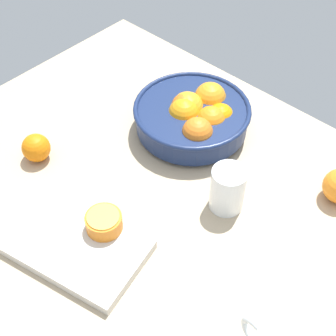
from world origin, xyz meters
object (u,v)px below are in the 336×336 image
juice_glass (227,191)px  orange_half_0 (104,222)px  fruit_bowl (194,116)px  cutting_board (77,247)px  loose_orange_1 (36,148)px

juice_glass → orange_half_0: juice_glass is taller
fruit_bowl → juice_glass: bearing=-32.9°
juice_glass → cutting_board: juice_glass is taller
fruit_bowl → loose_orange_1: fruit_bowl is taller
juice_glass → loose_orange_1: bearing=-155.6°
orange_half_0 → loose_orange_1: loose_orange_1 is taller
fruit_bowl → juice_glass: size_ratio=2.73×
fruit_bowl → loose_orange_1: 37.58cm
orange_half_0 → loose_orange_1: (-27.34, 4.03, -0.76)cm
cutting_board → orange_half_0: (1.15, 6.37, 2.93)cm
juice_glass → cutting_board: bearing=-116.6°
loose_orange_1 → fruit_bowl: bearing=57.3°
fruit_bowl → orange_half_0: 36.32cm
orange_half_0 → loose_orange_1: 27.65cm
loose_orange_1 → orange_half_0: bearing=-8.4°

